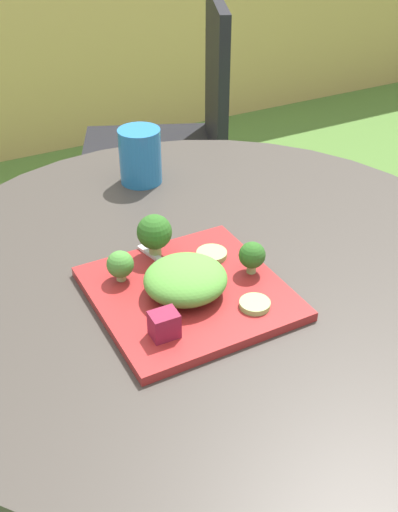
{
  "coord_description": "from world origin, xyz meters",
  "views": [
    {
      "loc": [
        -0.38,
        -0.68,
        1.24
      ],
      "look_at": [
        -0.03,
        -0.03,
        0.75
      ],
      "focal_mm": 42.68,
      "sensor_mm": 36.0,
      "label": 1
    }
  ],
  "objects_px": {
    "fork": "(177,272)",
    "salad_plate": "(189,293)",
    "patio_chair": "(180,127)",
    "drinking_glass": "(140,159)"
  },
  "relations": [
    {
      "from": "fork",
      "to": "salad_plate",
      "type": "bearing_deg",
      "value": -94.12
    },
    {
      "from": "salad_plate",
      "to": "drinking_glass",
      "type": "bearing_deg",
      "value": 76.57
    },
    {
      "from": "patio_chair",
      "to": "salad_plate",
      "type": "xyz_separation_m",
      "value": [
        -0.48,
        -0.98,
        0.19
      ]
    },
    {
      "from": "patio_chair",
      "to": "drinking_glass",
      "type": "height_order",
      "value": "patio_chair"
    },
    {
      "from": "patio_chair",
      "to": "salad_plate",
      "type": "distance_m",
      "value": 1.11
    },
    {
      "from": "salad_plate",
      "to": "fork",
      "type": "relative_size",
      "value": 1.69
    },
    {
      "from": "patio_chair",
      "to": "salad_plate",
      "type": "relative_size",
      "value": 3.45
    },
    {
      "from": "patio_chair",
      "to": "drinking_glass",
      "type": "distance_m",
      "value": 0.76
    },
    {
      "from": "drinking_glass",
      "to": "fork",
      "type": "relative_size",
      "value": 0.69
    },
    {
      "from": "salad_plate",
      "to": "fork",
      "type": "height_order",
      "value": "fork"
    }
  ]
}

